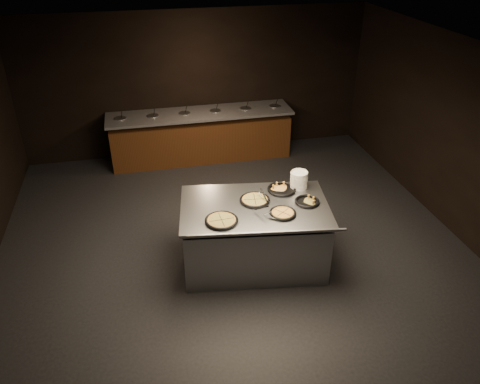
# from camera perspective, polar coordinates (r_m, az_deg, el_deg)

# --- Properties ---
(room) EXTENTS (7.02, 8.02, 2.92)m
(room) POSITION_cam_1_polar(r_m,az_deg,el_deg) (6.10, -0.09, 2.02)
(room) COLOR black
(room) RESTS_ON ground
(salad_bar) EXTENTS (3.70, 0.83, 1.18)m
(salad_bar) POSITION_cam_1_polar(r_m,az_deg,el_deg) (9.70, -4.74, 6.50)
(salad_bar) COLOR #4F2712
(salad_bar) RESTS_ON ground
(serving_counter) EXTENTS (2.18, 1.57, 0.97)m
(serving_counter) POSITION_cam_1_polar(r_m,az_deg,el_deg) (6.65, 1.74, -5.39)
(serving_counter) COLOR #A6A8AD
(serving_counter) RESTS_ON ground
(plate_stack) EXTENTS (0.25, 0.25, 0.25)m
(plate_stack) POSITION_cam_1_polar(r_m,az_deg,el_deg) (6.80, 7.20, 1.49)
(plate_stack) COLOR white
(plate_stack) RESTS_ON serving_counter
(pan_veggie_whole) EXTENTS (0.44, 0.44, 0.04)m
(pan_veggie_whole) POSITION_cam_1_polar(r_m,az_deg,el_deg) (6.03, -2.27, -3.47)
(pan_veggie_whole) COLOR black
(pan_veggie_whole) RESTS_ON serving_counter
(pan_cheese_whole) EXTENTS (0.42, 0.42, 0.04)m
(pan_cheese_whole) POSITION_cam_1_polar(r_m,az_deg,el_deg) (6.46, 1.82, -0.97)
(pan_cheese_whole) COLOR black
(pan_cheese_whole) RESTS_ON serving_counter
(pan_cheese_slices_a) EXTENTS (0.41, 0.41, 0.04)m
(pan_cheese_slices_a) POSITION_cam_1_polar(r_m,az_deg,el_deg) (6.74, 5.09, 0.34)
(pan_cheese_slices_a) COLOR black
(pan_cheese_slices_a) RESTS_ON serving_counter
(pan_cheese_slices_b) EXTENTS (0.36, 0.36, 0.04)m
(pan_cheese_slices_b) POSITION_cam_1_polar(r_m,az_deg,el_deg) (6.20, 5.23, -2.57)
(pan_cheese_slices_b) COLOR black
(pan_cheese_slices_b) RESTS_ON serving_counter
(pan_veggie_slices) EXTENTS (0.34, 0.34, 0.04)m
(pan_veggie_slices) POSITION_cam_1_polar(r_m,az_deg,el_deg) (6.49, 8.18, -1.14)
(pan_veggie_slices) COLOR black
(pan_veggie_slices) RESTS_ON serving_counter
(server_left) EXTENTS (0.15, 0.30, 0.15)m
(server_left) POSITION_cam_1_polar(r_m,az_deg,el_deg) (6.47, 2.69, -0.36)
(server_left) COLOR #A6A8AD
(server_left) RESTS_ON serving_counter
(server_right) EXTENTS (0.30, 0.26, 0.18)m
(server_right) POSITION_cam_1_polar(r_m,az_deg,el_deg) (6.12, 3.04, -2.25)
(server_right) COLOR #A6A8AD
(server_right) RESTS_ON serving_counter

